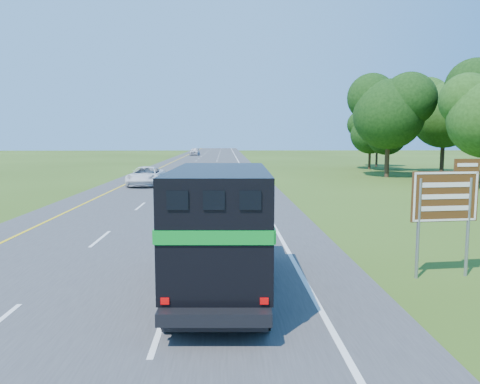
# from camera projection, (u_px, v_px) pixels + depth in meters

# --- Properties ---
(road) EXTENTS (15.00, 260.00, 0.04)m
(road) POSITION_uv_depth(u_px,v_px,m) (194.00, 177.00, 48.77)
(road) COLOR #38383A
(road) RESTS_ON ground
(lane_markings) EXTENTS (11.15, 260.00, 0.01)m
(lane_markings) POSITION_uv_depth(u_px,v_px,m) (194.00, 177.00, 48.77)
(lane_markings) COLOR yellow
(lane_markings) RESTS_ON road
(horse_truck) EXTENTS (2.57, 7.54, 3.31)m
(horse_truck) POSITION_uv_depth(u_px,v_px,m) (221.00, 225.00, 12.35)
(horse_truck) COLOR black
(horse_truck) RESTS_ON road
(white_suv) EXTENTS (2.80, 5.80, 1.59)m
(white_suv) POSITION_uv_depth(u_px,v_px,m) (146.00, 176.00, 39.84)
(white_suv) COLOR white
(white_suv) RESTS_ON road
(far_car) EXTENTS (2.17, 5.16, 1.74)m
(far_car) POSITION_uv_depth(u_px,v_px,m) (195.00, 151.00, 106.93)
(far_car) COLOR silver
(far_car) RESTS_ON road
(exit_sign) EXTENTS (2.06, 0.30, 3.51)m
(exit_sign) POSITION_uv_depth(u_px,v_px,m) (446.00, 201.00, 13.62)
(exit_sign) COLOR gray
(exit_sign) RESTS_ON ground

